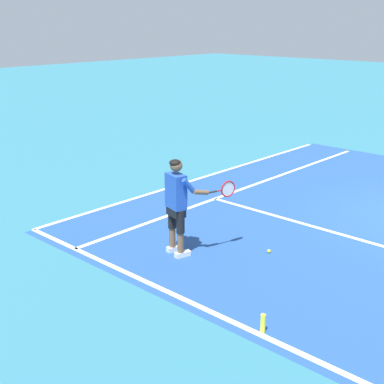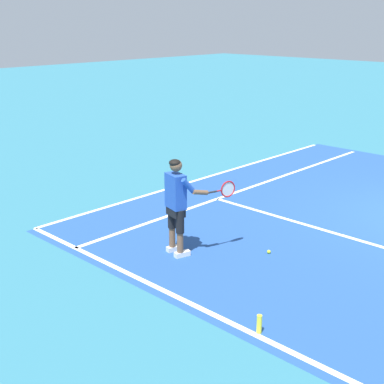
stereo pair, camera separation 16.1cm
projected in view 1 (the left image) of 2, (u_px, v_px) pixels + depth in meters
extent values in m
cube|color=white|center=(263.00, 336.00, 7.03)|extent=(10.98, 0.10, 0.01)
cube|color=white|center=(248.00, 187.00, 13.28)|extent=(0.10, 10.27, 0.01)
cube|color=white|center=(206.00, 176.00, 14.17)|extent=(0.10, 10.27, 0.01)
cube|color=white|center=(174.00, 248.00, 9.60)|extent=(0.18, 0.30, 0.09)
cube|color=white|center=(183.00, 254.00, 9.38)|extent=(0.18, 0.30, 0.09)
cylinder|color=brown|center=(172.00, 237.00, 9.51)|extent=(0.11, 0.11, 0.36)
cylinder|color=black|center=(172.00, 217.00, 9.40)|extent=(0.14, 0.14, 0.41)
cylinder|color=brown|center=(181.00, 242.00, 9.29)|extent=(0.11, 0.11, 0.36)
cylinder|color=black|center=(180.00, 222.00, 9.17)|extent=(0.14, 0.14, 0.41)
cube|color=black|center=(176.00, 210.00, 9.23)|extent=(0.38, 0.28, 0.20)
cube|color=#234CAD|center=(176.00, 191.00, 9.13)|extent=(0.42, 0.31, 0.60)
cylinder|color=brown|center=(169.00, 190.00, 9.34)|extent=(0.09, 0.09, 0.62)
cylinder|color=#234CAD|center=(189.00, 186.00, 8.92)|extent=(0.15, 0.28, 0.29)
cylinder|color=brown|center=(201.00, 192.00, 9.04)|extent=(0.15, 0.30, 0.14)
sphere|color=brown|center=(176.00, 166.00, 9.00)|extent=(0.21, 0.21, 0.21)
ellipsoid|color=black|center=(175.00, 163.00, 8.97)|extent=(0.24, 0.24, 0.12)
cylinder|color=#232326|center=(212.00, 192.00, 9.14)|extent=(0.08, 0.20, 0.03)
cylinder|color=red|center=(219.00, 191.00, 9.22)|extent=(0.05, 0.10, 0.02)
torus|color=red|center=(228.00, 189.00, 9.32)|extent=(0.10, 0.29, 0.30)
cylinder|color=silver|center=(228.00, 189.00, 9.32)|extent=(0.07, 0.24, 0.25)
sphere|color=#CCE02D|center=(269.00, 251.00, 9.52)|extent=(0.07, 0.07, 0.07)
cylinder|color=yellow|center=(263.00, 323.00, 7.08)|extent=(0.07, 0.07, 0.26)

